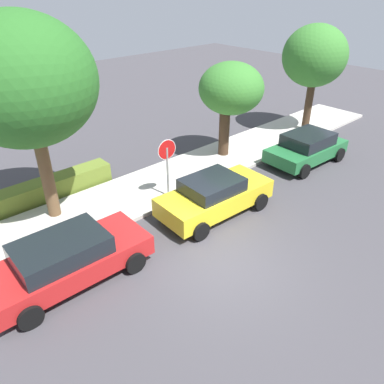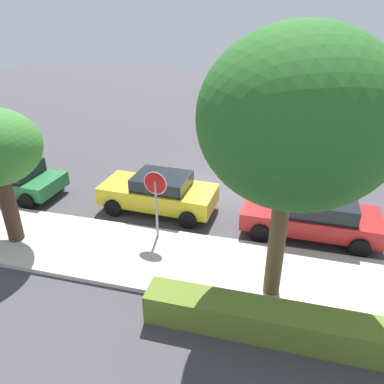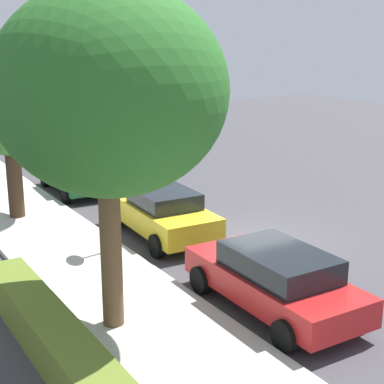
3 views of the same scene
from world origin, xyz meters
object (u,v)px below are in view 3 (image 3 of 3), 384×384
object	(u,v)px
parked_car_red	(275,278)
street_tree_far	(110,92)
stop_sign	(110,196)
parked_car_green	(78,173)
street_tree_near_corner	(12,121)
parked_car_yellow	(163,212)

from	to	relation	value
parked_car_red	street_tree_far	size ratio (longest dim) A/B	0.66
stop_sign	parked_car_green	size ratio (longest dim) A/B	0.61
street_tree_near_corner	parked_car_green	bearing A→B (deg)	-53.35
stop_sign	parked_car_red	world-z (taller)	stop_sign
street_tree_near_corner	street_tree_far	xyz separation A→B (m)	(-8.48, 0.48, 1.63)
stop_sign	street_tree_far	xyz separation A→B (m)	(-3.90, 1.65, 3.12)
parked_car_red	street_tree_near_corner	bearing A→B (deg)	16.44
stop_sign	parked_car_red	bearing A→B (deg)	-161.67
parked_car_red	parked_car_green	bearing A→B (deg)	-0.37
stop_sign	parked_car_red	xyz separation A→B (m)	(-4.83, -1.60, -0.93)
street_tree_near_corner	street_tree_far	size ratio (longest dim) A/B	0.64
parked_car_yellow	street_tree_near_corner	distance (m)	5.58
parked_car_yellow	street_tree_far	xyz separation A→B (m)	(-4.48, 3.54, 4.04)
parked_car_yellow	parked_car_red	bearing A→B (deg)	176.99
parked_car_green	street_tree_near_corner	world-z (taller)	street_tree_near_corner
stop_sign	parked_car_green	world-z (taller)	stop_sign
parked_car_red	stop_sign	bearing A→B (deg)	18.33
parked_car_red	street_tree_far	world-z (taller)	street_tree_far
street_tree_far	parked_car_red	bearing A→B (deg)	-105.99
parked_car_yellow	street_tree_far	bearing A→B (deg)	141.71
street_tree_far	stop_sign	bearing A→B (deg)	-22.98
parked_car_red	parked_car_green	world-z (taller)	parked_car_red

